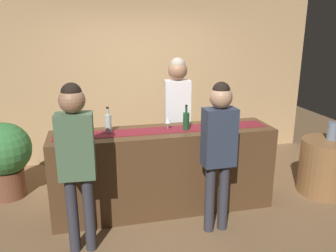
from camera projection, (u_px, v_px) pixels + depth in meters
The scene contains 14 objects.
ground_plane at pixel (164, 207), 4.30m from camera, with size 10.00×10.00×0.00m, color brown.
back_wall at pixel (139, 73), 5.67m from camera, with size 6.00×0.12×2.90m, color tan.
bar_counter at pixel (164, 170), 4.15m from camera, with size 2.64×0.60×1.02m, color #543821.
counter_runner_cloth at pixel (164, 130), 4.01m from camera, with size 2.51×0.28×0.01m, color maroon.
wine_bottle_clear at pixel (108, 123), 3.90m from camera, with size 0.07×0.07×0.30m.
wine_bottle_green at pixel (186, 121), 4.00m from camera, with size 0.07×0.07×0.30m.
wine_glass_near_customer at pixel (168, 121), 4.03m from camera, with size 0.07×0.07×0.14m.
wine_glass_mid_counter at pixel (61, 128), 3.73m from camera, with size 0.07×0.07×0.14m.
bartender at pixel (177, 108), 4.59m from camera, with size 0.36×0.25×1.81m.
customer_sipping at pixel (219, 143), 3.55m from camera, with size 0.34×0.23×1.67m.
customer_browsing at pixel (76, 152), 3.19m from camera, with size 0.35×0.24×1.72m.
round_side_table at pixel (325, 167), 4.61m from camera, with size 0.68×0.68×0.74m, color olive.
vase_on_side_table at pixel (332, 131), 4.53m from camera, with size 0.13×0.13×0.24m, color slate.
potted_plant_tall at pixel (5, 155), 4.43m from camera, with size 0.69×0.69×1.02m.
Camera 1 is at (-0.84, -3.75, 2.19)m, focal length 36.48 mm.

